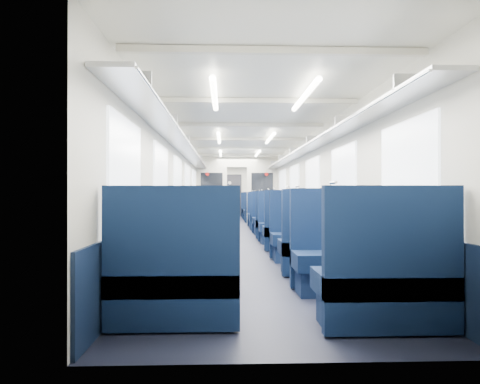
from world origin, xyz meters
The scene contains 41 objects.
floor centered at (0.00, 0.00, 0.00)m, with size 2.80×18.00×0.01m, color black.
ceiling centered at (0.00, 0.00, 2.35)m, with size 2.80×18.00×0.01m, color white.
wall_left centered at (-1.40, 0.00, 1.18)m, with size 0.02×18.00×2.35m, color beige.
dado_left centered at (-1.39, 0.00, 0.35)m, with size 0.03×17.90×0.70m, color #101C36.
wall_right centered at (1.40, 0.00, 1.18)m, with size 0.02×18.00×2.35m, color beige.
dado_right centered at (1.39, 0.00, 0.35)m, with size 0.03×17.90×0.70m, color #101C36.
wall_far centered at (0.00, 9.00, 1.18)m, with size 2.80×0.02×2.35m, color beige.
luggage_rack_left centered at (-1.21, 0.00, 1.97)m, with size 0.36×17.40×0.18m.
luggage_rack_right centered at (1.21, 0.00, 1.97)m, with size 0.36×17.40×0.18m.
windows centered at (0.00, -0.46, 1.42)m, with size 2.78×15.60×0.75m.
ceiling_fittings centered at (0.00, -0.26, 2.29)m, with size 2.70×16.06×0.11m.
end_door centered at (0.00, 8.94, 1.00)m, with size 0.75×0.06×2.00m, color black.
bulkhead centered at (0.00, 3.23, 1.23)m, with size 2.80×0.10×2.35m.
seat_0 centered at (-0.83, -8.23, 0.36)m, with size 1.04×0.58×1.17m.
seat_1 centered at (0.83, -8.38, 0.36)m, with size 1.04×0.58×1.17m.
seat_2 centered at (-0.83, -7.04, 0.36)m, with size 1.04×0.58×1.17m.
seat_3 centered at (0.83, -7.06, 0.36)m, with size 1.04×0.58×1.17m.
seat_4 centered at (-0.83, -5.89, 0.36)m, with size 1.04×0.58×1.17m.
seat_5 centered at (0.83, -6.08, 0.36)m, with size 1.04×0.58×1.17m.
seat_6 centered at (-0.83, -4.76, 0.36)m, with size 1.04×0.58×1.17m.
seat_7 centered at (0.83, -4.85, 0.36)m, with size 1.04×0.58×1.17m.
seat_8 centered at (-0.83, -3.62, 0.36)m, with size 1.04×0.58×1.17m.
seat_9 centered at (0.83, -3.62, 0.36)m, with size 1.04×0.58×1.17m.
seat_10 centered at (-0.83, -2.54, 0.36)m, with size 1.04×0.58×1.17m.
seat_11 centered at (0.83, -2.41, 0.36)m, with size 1.04×0.58×1.17m.
seat_12 centered at (-0.83, -1.41, 0.36)m, with size 1.04×0.58×1.17m.
seat_13 centered at (0.83, -1.43, 0.36)m, with size 1.04×0.58×1.17m.
seat_14 centered at (-0.83, -0.31, 0.36)m, with size 1.04×0.58×1.17m.
seat_15 centered at (0.83, -0.27, 0.36)m, with size 1.04×0.58×1.17m.
seat_16 centered at (-0.83, 0.88, 0.36)m, with size 1.04×0.58×1.17m.
seat_17 centered at (0.83, 0.93, 0.36)m, with size 1.04×0.58×1.17m.
seat_18 centered at (-0.83, 2.08, 0.36)m, with size 1.04×0.58×1.17m.
seat_19 centered at (0.83, 2.07, 0.36)m, with size 1.04×0.58×1.17m.
seat_20 centered at (-0.83, 4.13, 0.36)m, with size 1.04×0.58×1.17m.
seat_21 centered at (0.83, 4.18, 0.36)m, with size 1.04×0.58×1.17m.
seat_22 centered at (-0.83, 5.20, 0.36)m, with size 1.04×0.58×1.17m.
seat_23 centered at (0.83, 5.21, 0.36)m, with size 1.04×0.58×1.17m.
seat_24 centered at (-0.83, 6.40, 0.36)m, with size 1.04×0.58×1.17m.
seat_25 centered at (0.83, 6.45, 0.36)m, with size 1.04×0.58×1.17m.
seat_26 centered at (-0.83, 7.55, 0.36)m, with size 1.04×0.58×1.17m.
seat_27 centered at (0.83, 7.54, 0.36)m, with size 1.04×0.58×1.17m.
Camera 1 is at (-0.42, -11.70, 1.07)m, focal length 32.22 mm.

